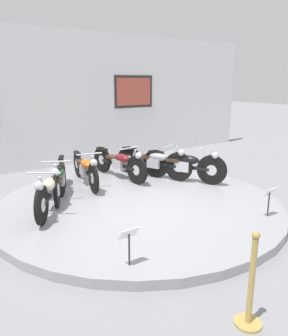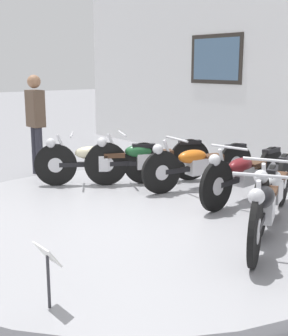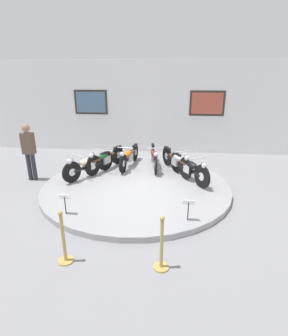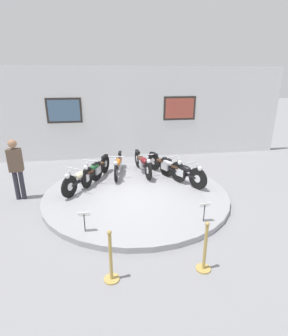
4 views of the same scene
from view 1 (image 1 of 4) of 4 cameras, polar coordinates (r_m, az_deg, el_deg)
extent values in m
plane|color=gray|center=(6.47, -0.90, -6.73)|extent=(60.00, 60.00, 0.00)
cylinder|color=#99999E|center=(6.45, -0.90, -6.13)|extent=(5.42, 5.42, 0.14)
cube|color=white|center=(9.69, -14.46, 11.44)|extent=(14.00, 0.20, 3.78)
cube|color=#2D2823|center=(10.65, -1.79, 13.16)|extent=(1.40, 0.02, 1.00)
cube|color=#B24C3D|center=(10.64, -1.77, 13.16)|extent=(1.24, 0.02, 0.84)
cylinder|color=black|center=(5.50, -17.40, -6.20)|extent=(0.40, 0.57, 0.64)
cylinder|color=silver|center=(5.50, -17.40, -6.20)|extent=(0.18, 0.22, 0.23)
cylinder|color=black|center=(6.74, -14.25, -2.13)|extent=(0.40, 0.57, 0.64)
cylinder|color=silver|center=(6.74, -14.25, -2.13)|extent=(0.18, 0.22, 0.23)
cube|color=black|center=(6.12, -15.66, -3.96)|extent=(0.74, 1.08, 0.07)
cube|color=silver|center=(6.07, -15.77, -3.90)|extent=(0.34, 0.38, 0.24)
ellipsoid|color=beige|center=(5.93, -16.12, -2.74)|extent=(0.45, 0.52, 0.20)
cube|color=#472D1E|center=(6.28, -15.26, -2.11)|extent=(0.34, 0.38, 0.07)
cube|color=black|center=(6.67, -14.40, 0.12)|extent=(0.28, 0.36, 0.06)
cylinder|color=silver|center=(5.57, -17.14, -3.73)|extent=(0.17, 0.23, 0.54)
cylinder|color=silver|center=(5.60, -17.04, -0.86)|extent=(0.47, 0.32, 0.03)
sphere|color=silver|center=(5.34, -17.86, -3.01)|extent=(0.15, 0.15, 0.15)
cylinder|color=black|center=(6.18, -14.97, -3.62)|extent=(0.32, 0.63, 0.66)
cylinder|color=silver|center=(6.18, -14.97, -3.62)|extent=(0.16, 0.24, 0.23)
cylinder|color=black|center=(7.47, -14.11, -0.40)|extent=(0.32, 0.63, 0.66)
cylinder|color=silver|center=(7.47, -14.11, -0.40)|extent=(0.16, 0.24, 0.23)
cube|color=black|center=(6.82, -14.50, -1.86)|extent=(0.58, 1.16, 0.07)
cube|color=silver|center=(6.78, -14.53, -1.79)|extent=(0.31, 0.37, 0.24)
ellipsoid|color=#1E562D|center=(6.64, -14.69, -0.71)|extent=(0.40, 0.53, 0.20)
cube|color=#472D1E|center=(7.00, -14.44, -0.25)|extent=(0.31, 0.37, 0.07)
cube|color=black|center=(7.41, -14.24, 1.71)|extent=(0.24, 0.37, 0.06)
cylinder|color=silver|center=(6.26, -14.98, -1.46)|extent=(0.14, 0.25, 0.54)
cylinder|color=silver|center=(6.30, -15.05, 1.08)|extent=(0.51, 0.25, 0.03)
sphere|color=silver|center=(6.03, -15.23, -0.73)|extent=(0.15, 0.15, 0.15)
cylinder|color=black|center=(6.81, -8.79, -1.76)|extent=(0.16, 0.63, 0.63)
cylinder|color=silver|center=(6.81, -8.79, -1.76)|extent=(0.10, 0.23, 0.22)
cylinder|color=black|center=(8.07, -11.46, 0.73)|extent=(0.16, 0.63, 0.63)
cylinder|color=silver|center=(8.07, -11.46, 0.73)|extent=(0.10, 0.23, 0.22)
cube|color=black|center=(7.43, -10.24, -0.41)|extent=(0.27, 1.24, 0.07)
cube|color=silver|center=(7.39, -10.17, -0.33)|extent=(0.25, 0.35, 0.24)
ellipsoid|color=#D16619|center=(7.26, -10.02, 0.70)|extent=(0.30, 0.51, 0.20)
cube|color=#472D1E|center=(7.61, -10.71, 1.00)|extent=(0.25, 0.35, 0.07)
cube|color=black|center=(8.01, -11.56, 2.58)|extent=(0.16, 0.37, 0.06)
cylinder|color=silver|center=(6.89, -9.20, 0.15)|extent=(0.08, 0.25, 0.54)
cylinder|color=silver|center=(6.93, -9.53, 2.44)|extent=(0.54, 0.12, 0.03)
sphere|color=silver|center=(6.66, -8.76, 0.91)|extent=(0.15, 0.15, 0.15)
cylinder|color=black|center=(7.29, -1.25, -0.36)|extent=(0.14, 0.66, 0.65)
cylinder|color=silver|center=(7.29, -1.25, -0.36)|extent=(0.09, 0.24, 0.23)
cylinder|color=black|center=(8.34, -7.28, 1.45)|extent=(0.14, 0.66, 0.65)
cylinder|color=silver|center=(8.34, -7.28, 1.45)|extent=(0.09, 0.24, 0.23)
cube|color=black|center=(7.80, -4.47, 0.61)|extent=(0.23, 1.24, 0.07)
cube|color=silver|center=(7.77, -4.29, 0.70)|extent=(0.24, 0.34, 0.24)
ellipsoid|color=maroon|center=(7.65, -3.86, 1.72)|extent=(0.28, 0.50, 0.20)
cube|color=#472D1E|center=(7.94, -5.45, 1.88)|extent=(0.24, 0.34, 0.07)
cube|color=black|center=(8.28, -7.34, 3.32)|extent=(0.15, 0.37, 0.06)
cylinder|color=silver|center=(7.35, -2.01, 1.37)|extent=(0.08, 0.25, 0.54)
cylinder|color=silver|center=(7.38, -2.56, 3.48)|extent=(0.54, 0.10, 0.03)
sphere|color=silver|center=(7.17, -0.95, 2.18)|extent=(0.15, 0.15, 0.15)
cylinder|color=black|center=(7.57, 6.04, 0.22)|extent=(0.34, 0.64, 0.68)
cylinder|color=silver|center=(7.57, 6.04, 0.22)|extent=(0.16, 0.24, 0.24)
cylinder|color=black|center=(8.20, -2.55, 1.43)|extent=(0.34, 0.64, 0.68)
cylinder|color=silver|center=(8.20, -2.55, 1.43)|extent=(0.16, 0.24, 0.24)
cube|color=black|center=(7.86, 1.57, 0.85)|extent=(0.59, 1.15, 0.07)
cube|color=silver|center=(7.84, 1.82, 0.96)|extent=(0.32, 0.37, 0.24)
ellipsoid|color=#B2B5BA|center=(7.76, 2.48, 2.02)|extent=(0.40, 0.53, 0.20)
cube|color=#472D1E|center=(7.94, 0.19, 2.03)|extent=(0.32, 0.37, 0.07)
cube|color=black|center=(8.14, -2.58, 3.41)|extent=(0.24, 0.37, 0.06)
cylinder|color=silver|center=(7.58, 5.06, 1.83)|extent=(0.15, 0.25, 0.54)
cylinder|color=silver|center=(7.57, 4.36, 3.84)|extent=(0.50, 0.26, 0.03)
sphere|color=silver|center=(7.47, 6.52, 2.69)|extent=(0.15, 0.15, 0.15)
cylinder|color=black|center=(7.41, 11.72, -0.35)|extent=(0.39, 0.61, 0.67)
cylinder|color=silver|center=(7.41, 11.72, -0.35)|extent=(0.18, 0.24, 0.24)
cylinder|color=black|center=(7.82, 2.09, 0.75)|extent=(0.39, 0.61, 0.67)
cylinder|color=silver|center=(7.82, 2.09, 0.75)|extent=(0.18, 0.24, 0.24)
cube|color=black|center=(7.59, 6.77, 0.22)|extent=(0.69, 1.10, 0.07)
cube|color=silver|center=(7.57, 7.06, 0.33)|extent=(0.33, 0.38, 0.24)
ellipsoid|color=black|center=(7.50, 7.82, 1.43)|extent=(0.43, 0.53, 0.20)
cube|color=#472D1E|center=(7.62, 5.24, 1.41)|extent=(0.33, 0.38, 0.07)
cube|color=black|center=(7.75, 2.11, 2.80)|extent=(0.27, 0.36, 0.06)
cylinder|color=silver|center=(7.39, 10.68, 1.28)|extent=(0.17, 0.24, 0.54)
cylinder|color=silver|center=(7.37, 9.97, 3.33)|extent=(0.48, 0.30, 0.03)
sphere|color=silver|center=(7.32, 12.31, 2.17)|extent=(0.15, 0.15, 0.15)
cylinder|color=#333338|center=(4.19, -2.59, -14.05)|extent=(0.02, 0.02, 0.42)
cube|color=white|center=(4.08, -2.63, -11.28)|extent=(0.26, 0.11, 0.15)
cylinder|color=#333338|center=(5.99, 20.86, -5.95)|extent=(0.02, 0.02, 0.42)
cube|color=white|center=(5.91, 21.06, -3.90)|extent=(0.26, 0.11, 0.15)
cylinder|color=tan|center=(3.80, 17.61, -24.32)|extent=(0.28, 0.28, 0.03)
cylinder|color=tan|center=(3.53, 18.21, -18.48)|extent=(0.06, 0.06, 0.95)
sphere|color=tan|center=(3.29, 18.93, -10.99)|extent=(0.08, 0.08, 0.08)
camera|label=2|loc=(7.85, 44.03, 7.53)|focal=50.00mm
camera|label=3|loc=(4.74, 84.12, 11.86)|focal=28.00mm
camera|label=4|loc=(3.37, 100.83, 17.05)|focal=28.00mm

